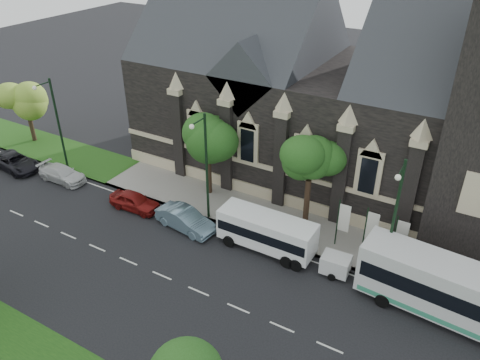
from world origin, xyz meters
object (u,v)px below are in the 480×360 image
Objects in this scene: sedan at (185,219)px; car_far_red at (135,201)px; street_lamp_far at (56,121)px; car_far_black at (15,162)px; tree_walk_right at (314,158)px; tree_walk_left at (211,133)px; banner_flag_left at (342,220)px; street_lamp_near at (394,217)px; car_far_white at (62,174)px; banner_flag_center at (369,228)px; box_trailer at (336,264)px; tour_coach at (472,299)px; tree_walk_far at (28,100)px; shuttle_bus at (267,231)px; street_lamp_mid at (205,163)px; banner_flag_right at (399,237)px.

car_far_red is at bearing 95.98° from sedan.
car_far_black is at bearing -154.67° from street_lamp_far.
tree_walk_right reaches higher than car_far_black.
tree_walk_left reaches higher than banner_flag_left.
car_far_red is 14.42m from car_far_black.
street_lamp_far is at bearing 180.00° from street_lamp_near.
car_far_red is 8.85m from car_far_white.
box_trailer is (-1.21, -2.95, -1.55)m from banner_flag_center.
tour_coach is 8.36m from box_trailer.
street_lamp_far reaches higher than tree_walk_far.
car_far_white is (-20.65, -0.47, -0.90)m from shuttle_bus.
tree_walk_left is at bearing 167.13° from street_lamp_near.
banner_flag_right is at bearing 7.60° from street_lamp_mid.
car_far_white is (-27.13, -3.32, -1.69)m from banner_flag_center.
street_lamp_far is 28.48m from banner_flag_center.
street_lamp_mid reaches higher than banner_flag_center.
box_trailer is (-8.26, 0.42, -1.23)m from tour_coach.
tree_walk_left is at bearing 173.96° from banner_flag_right.
tour_coach is 1.85× the size of shuttle_bus.
street_lamp_mid is 15.55m from car_far_white.
tree_walk_far is at bearing 178.68° from tour_coach.
shuttle_bus is at bearing -89.37° from car_far_white.
tree_walk_right is 1.95× the size of banner_flag_center.
banner_flag_center reaches higher than car_far_red.
street_lamp_far is 2.25× the size of banner_flag_left.
tree_walk_right is at bearing 166.40° from banner_flag_right.
tour_coach is at bearing -83.77° from car_far_black.
tree_walk_left reaches higher than sedan.
tree_walk_left is 20.10m from car_far_black.
banner_flag_left and banner_flag_right have the same top height.
banner_flag_center is at bearing -66.56° from sedan.
banner_flag_left is at bearing 32.55° from shuttle_bus.
car_far_black is (-39.74, -0.62, -1.32)m from tour_coach.
box_trailer is at bearing -75.08° from banner_flag_left.
tree_walk_far is at bearing 62.71° from car_far_white.
banner_flag_center is at bearing -77.70° from car_far_black.
tree_walk_left reaches higher than banner_flag_right.
banner_flag_left is at bearing 180.00° from banner_flag_center.
sedan is (15.20, -1.84, -4.28)m from street_lamp_far.
car_far_white is (-34.18, 0.05, -1.37)m from tour_coach.
street_lamp_mid is 12.73m from banner_flag_center.
tour_coach is at bearing -13.51° from tree_walk_left.
banner_flag_right is at bearing -68.58° from sedan.
tree_walk_far is 10.78m from car_far_white.
banner_flag_right is 0.30× the size of tour_coach.
tree_walk_far reaches higher than box_trailer.
car_far_black is (-26.21, -1.14, -0.85)m from shuttle_bus.
street_lamp_near is 1.69× the size of car_far_black.
tree_walk_right is at bearing -70.66° from car_far_red.
tree_walk_right reaches higher than banner_flag_left.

